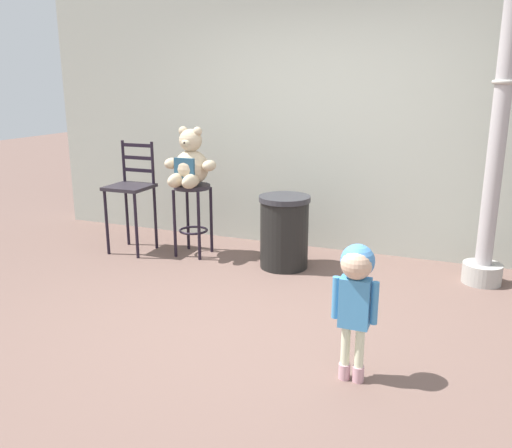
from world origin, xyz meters
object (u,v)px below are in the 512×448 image
at_px(child_walking, 356,284).
at_px(teddy_bear, 190,164).
at_px(trash_bin, 284,232).
at_px(lamppost, 497,147).
at_px(bar_chair_empty, 131,191).
at_px(bar_stool_with_teddy, 193,205).

bearing_deg(child_walking, teddy_bear, 179.93).
xyz_separation_m(trash_bin, lamppost, (1.80, 0.24, 0.86)).
relative_size(teddy_bear, trash_bin, 0.83).
bearing_deg(child_walking, bar_chair_empty, -171.08).
distance_m(trash_bin, bar_chair_empty, 1.69).
distance_m(teddy_bear, child_walking, 2.73).
relative_size(child_walking, lamppost, 0.28).
height_order(lamppost, bar_chair_empty, lamppost).
height_order(child_walking, lamppost, lamppost).
bearing_deg(lamppost, child_walking, -110.50).
relative_size(bar_stool_with_teddy, lamppost, 0.24).
height_order(bar_stool_with_teddy, teddy_bear, teddy_bear).
distance_m(bar_stool_with_teddy, child_walking, 2.73).
distance_m(bar_stool_with_teddy, trash_bin, 1.02).
relative_size(trash_bin, bar_chair_empty, 0.61).
distance_m(teddy_bear, bar_chair_empty, 0.73).
relative_size(trash_bin, lamppost, 0.23).
xyz_separation_m(child_walking, trash_bin, (-1.04, 1.79, -0.27)).
xyz_separation_m(teddy_bear, child_walking, (2.04, -1.78, -0.34)).
height_order(bar_stool_with_teddy, child_walking, child_walking).
height_order(trash_bin, bar_chair_empty, bar_chair_empty).
bearing_deg(bar_stool_with_teddy, trash_bin, -1.31).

